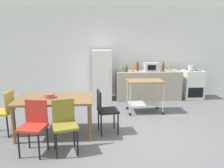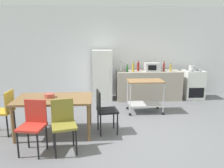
% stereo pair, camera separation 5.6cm
% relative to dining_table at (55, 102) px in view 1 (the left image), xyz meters
% --- Properties ---
extents(ground_plane, '(12.00, 12.00, 0.00)m').
position_rel_dining_table_xyz_m(ground_plane, '(1.57, -0.17, -0.67)').
color(ground_plane, slate).
extents(back_wall, '(8.40, 0.12, 2.90)m').
position_rel_dining_table_xyz_m(back_wall, '(1.57, 3.03, 0.78)').
color(back_wall, white).
rests_on(back_wall, ground_plane).
extents(kitchen_counter, '(2.00, 0.64, 0.90)m').
position_rel_dining_table_xyz_m(kitchen_counter, '(2.47, 2.43, -0.22)').
color(kitchen_counter, '#A89E8E').
rests_on(kitchen_counter, ground_plane).
extents(dining_table, '(1.50, 0.90, 0.75)m').
position_rel_dining_table_xyz_m(dining_table, '(0.00, 0.00, 0.00)').
color(dining_table, brown).
rests_on(dining_table, ground_plane).
extents(chair_mustard, '(0.42, 0.42, 0.89)m').
position_rel_dining_table_xyz_m(chair_mustard, '(-1.00, 0.05, -0.15)').
color(chair_mustard, gold).
rests_on(chair_mustard, ground_plane).
extents(chair_olive, '(0.49, 0.49, 0.89)m').
position_rel_dining_table_xyz_m(chair_olive, '(0.28, -0.71, -0.15)').
color(chair_olive, olive).
rests_on(chair_olive, ground_plane).
extents(chair_black, '(0.45, 0.45, 0.89)m').
position_rel_dining_table_xyz_m(chair_black, '(0.99, -0.03, -0.15)').
color(chair_black, black).
rests_on(chair_black, ground_plane).
extents(chair_red, '(0.47, 0.47, 0.89)m').
position_rel_dining_table_xyz_m(chair_red, '(-0.22, -0.73, -0.15)').
color(chair_red, '#B72D23').
rests_on(chair_red, ground_plane).
extents(stove_oven, '(0.60, 0.61, 0.92)m').
position_rel_dining_table_xyz_m(stove_oven, '(3.92, 2.44, -0.22)').
color(stove_oven, white).
rests_on(stove_oven, ground_plane).
extents(refrigerator, '(0.60, 0.63, 1.55)m').
position_rel_dining_table_xyz_m(refrigerator, '(1.02, 2.52, 0.10)').
color(refrigerator, white).
rests_on(refrigerator, ground_plane).
extents(kitchen_cart, '(0.91, 0.57, 0.85)m').
position_rel_dining_table_xyz_m(kitchen_cart, '(2.09, 1.19, -0.10)').
color(kitchen_cart, olive).
rests_on(kitchen_cart, ground_plane).
extents(bottle_sparkling_water, '(0.06, 0.06, 0.31)m').
position_rel_dining_table_xyz_m(bottle_sparkling_water, '(1.60, 2.46, 0.36)').
color(bottle_sparkling_water, silver).
rests_on(bottle_sparkling_water, kitchen_counter).
extents(bottle_soy_sauce, '(0.06, 0.06, 0.23)m').
position_rel_dining_table_xyz_m(bottle_soy_sauce, '(1.78, 2.35, 0.32)').
color(bottle_soy_sauce, '#1E6628').
rests_on(bottle_soy_sauce, kitchen_counter).
extents(bottle_hot_sauce, '(0.08, 0.08, 0.30)m').
position_rel_dining_table_xyz_m(bottle_hot_sauce, '(1.96, 2.34, 0.36)').
color(bottle_hot_sauce, gold).
rests_on(bottle_hot_sauce, kitchen_counter).
extents(bottle_soda, '(0.07, 0.07, 0.32)m').
position_rel_dining_table_xyz_m(bottle_soda, '(2.15, 2.52, 0.36)').
color(bottle_soda, maroon).
rests_on(bottle_soda, kitchen_counter).
extents(microwave, '(0.46, 0.35, 0.26)m').
position_rel_dining_table_xyz_m(microwave, '(2.57, 2.41, 0.36)').
color(microwave, silver).
rests_on(microwave, kitchen_counter).
extents(bottle_sesame_oil, '(0.06, 0.06, 0.31)m').
position_rel_dining_table_xyz_m(bottle_sesame_oil, '(2.95, 2.45, 0.36)').
color(bottle_sesame_oil, maroon).
rests_on(bottle_sesame_oil, kitchen_counter).
extents(bottle_vinegar, '(0.06, 0.06, 0.25)m').
position_rel_dining_table_xyz_m(bottle_vinegar, '(3.13, 2.35, 0.33)').
color(bottle_vinegar, gold).
rests_on(bottle_vinegar, kitchen_counter).
extents(fruit_bowl, '(0.20, 0.20, 0.08)m').
position_rel_dining_table_xyz_m(fruit_bowl, '(-0.10, 0.04, 0.12)').
color(fruit_bowl, '#B24C3F').
rests_on(fruit_bowl, dining_table).
extents(kettle, '(0.24, 0.17, 0.19)m').
position_rel_dining_table_xyz_m(kettle, '(3.80, 2.35, 0.33)').
color(kettle, silver).
rests_on(kettle, stove_oven).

